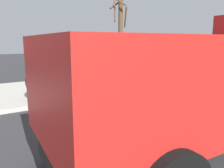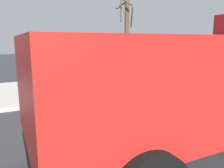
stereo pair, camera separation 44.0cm
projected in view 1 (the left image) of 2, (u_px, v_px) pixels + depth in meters
ground_plane at (115, 152)px, 4.78m from camera, size 80.00×80.00×0.00m
sidewalk_curb at (38, 91)px, 10.19m from camera, size 36.00×5.00×0.15m
fire_hydrant at (46, 85)px, 8.89m from camera, size 0.27×0.62×0.87m
loose_tire at (41, 83)px, 8.53m from camera, size 1.35×0.99×1.21m
dump_truck_red at (220, 75)px, 4.75m from camera, size 7.10×3.05×3.00m
bare_tree at (120, 32)px, 13.10m from camera, size 1.22×1.23×5.06m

